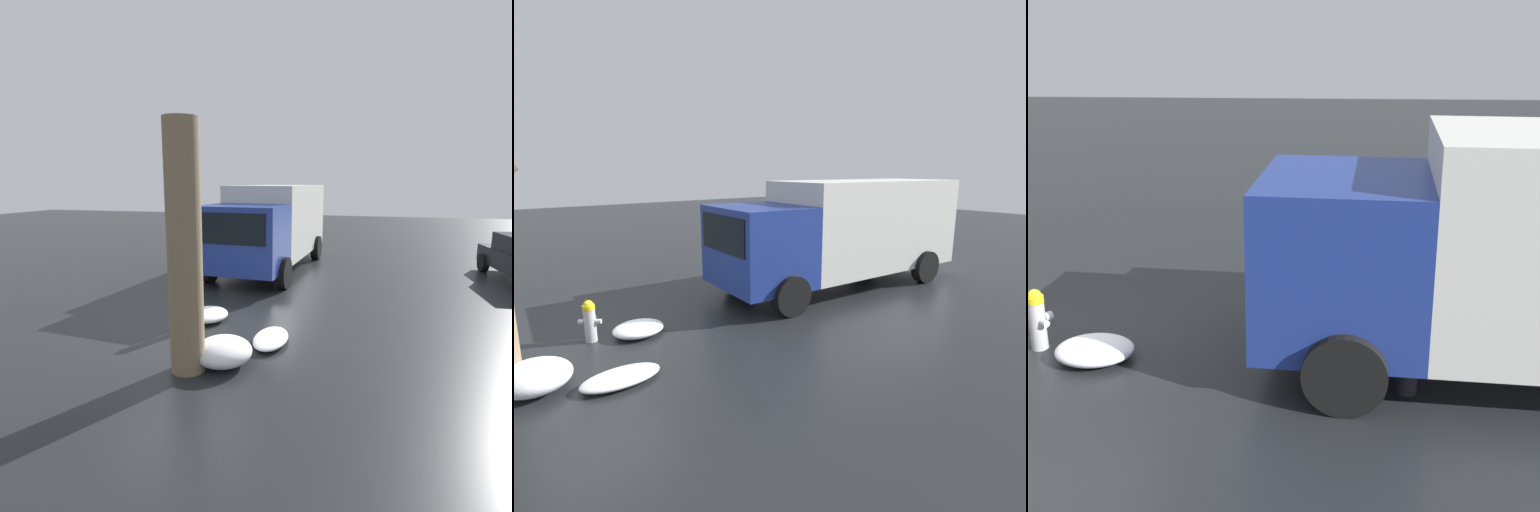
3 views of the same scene
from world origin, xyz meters
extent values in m
plane|color=black|center=(0.00, 0.00, 0.00)|extent=(60.00, 60.00, 0.00)
cylinder|color=#B7B7BC|center=(0.00, 0.00, 0.31)|extent=(0.21, 0.21, 0.62)
cylinder|color=yellow|center=(0.00, 0.00, 0.66)|extent=(0.22, 0.22, 0.08)
sphere|color=yellow|center=(0.00, 0.00, 0.71)|extent=(0.18, 0.18, 0.18)
cylinder|color=#B7B7BC|center=(0.09, 0.13, 0.39)|extent=(0.15, 0.15, 0.11)
cylinder|color=#B7B7BC|center=(-0.13, 0.09, 0.39)|extent=(0.13, 0.13, 0.09)
cylinder|color=#B7B7BC|center=(0.13, -0.09, 0.39)|extent=(0.13, 0.13, 0.09)
cube|color=navy|center=(3.79, -0.16, 1.38)|extent=(2.05, 2.41, 1.86)
cube|color=black|center=(2.84, -0.09, 1.75)|extent=(0.17, 1.91, 0.82)
cube|color=silver|center=(7.30, -0.43, 1.64)|extent=(5.31, 2.65, 2.38)
cylinder|color=black|center=(3.80, -1.30, 0.45)|extent=(0.92, 0.35, 0.90)
cylinder|color=black|center=(3.97, 0.96, 0.45)|extent=(0.92, 0.35, 0.90)
cylinder|color=black|center=(8.50, -1.66, 0.45)|extent=(0.92, 0.35, 0.90)
cylinder|color=black|center=(8.67, 0.61, 0.45)|extent=(0.92, 0.35, 0.90)
cylinder|color=#23232D|center=(4.50, -0.84, 0.37)|extent=(0.23, 0.23, 0.75)
cylinder|color=#3F5947|center=(4.50, -0.84, 1.06)|extent=(0.34, 0.34, 0.62)
sphere|color=tan|center=(4.50, -0.84, 1.47)|extent=(0.20, 0.20, 0.20)
ellipsoid|color=white|center=(-1.11, -1.30, 0.22)|extent=(1.02, 0.95, 0.43)
ellipsoid|color=white|center=(0.79, -0.27, 0.13)|extent=(0.95, 0.83, 0.26)
ellipsoid|color=white|center=(-0.06, -1.85, 0.09)|extent=(1.18, 0.62, 0.18)
camera|label=1|loc=(-6.86, -3.43, 2.92)|focal=28.00mm
camera|label=2|loc=(-1.69, -7.49, 3.13)|focal=28.00mm
camera|label=3|loc=(3.58, -7.96, 3.95)|focal=50.00mm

